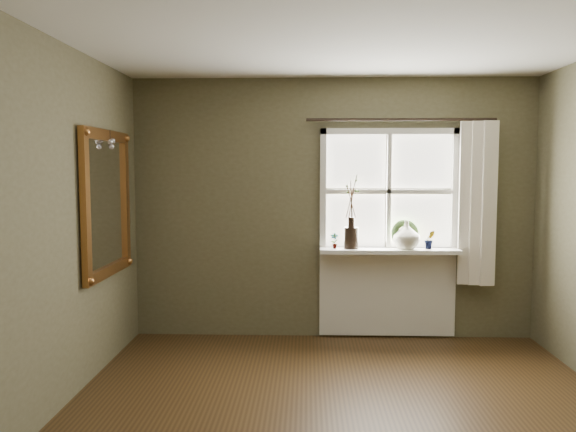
# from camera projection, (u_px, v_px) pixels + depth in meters

# --- Properties ---
(ceiling) EXTENTS (4.50, 4.50, 0.00)m
(ceiling) POSITION_uv_depth(u_px,v_px,m) (352.00, 15.00, 3.27)
(ceiling) COLOR silver
(ceiling) RESTS_ON ground
(wall_back) EXTENTS (4.00, 0.10, 2.60)m
(wall_back) POSITION_uv_depth(u_px,v_px,m) (333.00, 209.00, 5.67)
(wall_back) COLOR brown
(wall_back) RESTS_ON ground
(wall_left) EXTENTS (0.10, 4.50, 2.60)m
(wall_left) POSITION_uv_depth(u_px,v_px,m) (16.00, 234.00, 3.45)
(wall_left) COLOR brown
(wall_left) RESTS_ON ground
(wall_front) EXTENTS (4.00, 0.10, 2.60)m
(wall_front) POSITION_uv_depth(u_px,v_px,m) (440.00, 377.00, 1.09)
(wall_front) COLOR brown
(wall_front) RESTS_ON ground
(window_frame) EXTENTS (1.36, 0.06, 1.24)m
(window_frame) POSITION_uv_depth(u_px,v_px,m) (389.00, 191.00, 5.57)
(window_frame) COLOR silver
(window_frame) RESTS_ON wall_back
(window_sill) EXTENTS (1.36, 0.26, 0.04)m
(window_sill) POSITION_uv_depth(u_px,v_px,m) (389.00, 251.00, 5.51)
(window_sill) COLOR silver
(window_sill) RESTS_ON wall_back
(window_apron) EXTENTS (1.36, 0.04, 0.88)m
(window_apron) POSITION_uv_depth(u_px,v_px,m) (387.00, 292.00, 5.65)
(window_apron) COLOR silver
(window_apron) RESTS_ON ground
(dark_jug) EXTENTS (0.19, 0.19, 0.21)m
(dark_jug) POSITION_uv_depth(u_px,v_px,m) (351.00, 238.00, 5.51)
(dark_jug) COLOR black
(dark_jug) RESTS_ON window_sill
(cream_vase) EXTENTS (0.28, 0.28, 0.28)m
(cream_vase) POSITION_uv_depth(u_px,v_px,m) (406.00, 235.00, 5.49)
(cream_vase) COLOR silver
(cream_vase) RESTS_ON window_sill
(wreath) EXTENTS (0.31, 0.20, 0.30)m
(wreath) POSITION_uv_depth(u_px,v_px,m) (405.00, 237.00, 5.53)
(wreath) COLOR #304920
(wreath) RESTS_ON window_sill
(potted_plant_left) EXTENTS (0.09, 0.06, 0.15)m
(potted_plant_left) POSITION_uv_depth(u_px,v_px,m) (334.00, 241.00, 5.52)
(potted_plant_left) COLOR #304920
(potted_plant_left) RESTS_ON window_sill
(potted_plant_right) EXTENTS (0.11, 0.09, 0.18)m
(potted_plant_right) POSITION_uv_depth(u_px,v_px,m) (430.00, 240.00, 5.48)
(potted_plant_right) COLOR #304920
(potted_plant_right) RESTS_ON window_sill
(curtain) EXTENTS (0.36, 0.12, 1.59)m
(curtain) POSITION_uv_depth(u_px,v_px,m) (477.00, 204.00, 5.45)
(curtain) COLOR silver
(curtain) RESTS_ON wall_back
(curtain_rod) EXTENTS (1.84, 0.03, 0.03)m
(curtain_rod) POSITION_uv_depth(u_px,v_px,m) (401.00, 120.00, 5.45)
(curtain_rod) COLOR black
(curtain_rod) RESTS_ON wall_back
(gilt_mirror) EXTENTS (0.10, 1.04, 1.24)m
(gilt_mirror) POSITION_uv_depth(u_px,v_px,m) (107.00, 203.00, 4.77)
(gilt_mirror) COLOR white
(gilt_mirror) RESTS_ON wall_left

